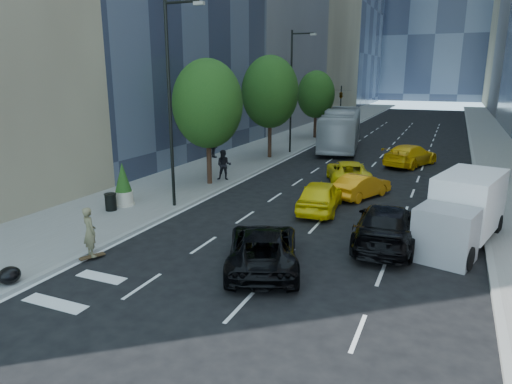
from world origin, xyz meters
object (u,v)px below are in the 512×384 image
at_px(black_sedan_lincoln, 263,248).
at_px(black_sedan_mercedes, 386,225).
at_px(box_truck, 463,210).
at_px(trash_can, 111,202).
at_px(skateboarder, 90,235).
at_px(city_bus, 341,129).
at_px(planter_shrub, 123,185).

distance_m(black_sedan_lincoln, black_sedan_mercedes, 5.40).
bearing_deg(box_truck, trash_can, -156.88).
bearing_deg(trash_can, black_sedan_mercedes, 4.08).
bearing_deg(skateboarder, city_bus, -69.84).
xyz_separation_m(city_bus, planter_shrub, (-5.66, -23.74, -0.60)).
xyz_separation_m(skateboarder, black_sedan_lincoln, (6.10, 1.90, -0.22)).
xyz_separation_m(black_sedan_mercedes, city_bus, (-7.40, 23.81, 0.98)).
distance_m(black_sedan_mercedes, trash_can, 13.11).
bearing_deg(city_bus, planter_shrub, -112.58).
bearing_deg(black_sedan_mercedes, planter_shrub, -3.93).
bearing_deg(black_sedan_lincoln, skateboarder, -3.99).
height_order(skateboarder, planter_shrub, planter_shrub).
relative_size(black_sedan_mercedes, box_truck, 0.92).
bearing_deg(trash_can, planter_shrub, 89.43).
bearing_deg(city_bus, box_truck, -74.85).
bearing_deg(black_sedan_mercedes, box_truck, -158.05).
bearing_deg(planter_shrub, box_truck, 4.53).
relative_size(skateboarder, black_sedan_mercedes, 0.33).
distance_m(box_truck, planter_shrub, 15.87).
bearing_deg(black_sedan_lincoln, box_truck, -162.21).
distance_m(black_sedan_mercedes, city_bus, 24.95).
bearing_deg(planter_shrub, trash_can, -90.57).
relative_size(skateboarder, trash_can, 2.31).
height_order(city_bus, trash_can, city_bus).
distance_m(black_sedan_lincoln, trash_can, 9.84).
bearing_deg(black_sedan_mercedes, black_sedan_lincoln, 43.11).
bearing_deg(city_bus, trash_can, -112.08).
distance_m(skateboarder, trash_can, 5.91).
xyz_separation_m(black_sedan_mercedes, box_truck, (2.76, 1.32, 0.59)).
xyz_separation_m(city_bus, box_truck, (10.16, -22.49, -0.39)).
xyz_separation_m(skateboarder, planter_shrub, (-3.26, 5.90, 0.26)).
relative_size(city_bus, box_truck, 2.10).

